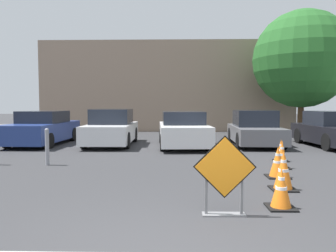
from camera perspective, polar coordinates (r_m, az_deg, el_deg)
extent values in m
plane|color=#333335|center=(13.39, 0.82, -3.63)|extent=(96.00, 96.00, 0.00)
cube|color=black|center=(5.10, 9.84, -7.02)|extent=(0.97, 0.02, 0.97)
cube|color=orange|center=(5.08, 9.87, -7.05)|extent=(0.91, 0.02, 0.91)
cube|color=slate|center=(5.33, 9.68, -14.94)|extent=(0.67, 0.20, 0.02)
cube|color=slate|center=(5.20, 6.68, -11.12)|extent=(0.04, 0.04, 0.77)
cube|color=slate|center=(5.27, 12.72, -10.97)|extent=(0.04, 0.04, 0.77)
cube|color=black|center=(5.89, 19.04, -13.25)|extent=(0.45, 0.45, 0.03)
cone|color=orange|center=(5.80, 19.11, -10.04)|extent=(0.34, 0.34, 0.65)
cylinder|color=white|center=(5.77, 19.14, -8.66)|extent=(0.11, 0.11, 0.06)
cylinder|color=white|center=(5.80, 19.11, -10.16)|extent=(0.19, 0.19, 0.06)
cube|color=black|center=(7.12, 19.38, -10.29)|extent=(0.49, 0.49, 0.03)
cone|color=orange|center=(7.03, 19.45, -7.18)|extent=(0.37, 0.37, 0.76)
cylinder|color=white|center=(7.00, 19.48, -5.84)|extent=(0.11, 0.11, 0.07)
cylinder|color=white|center=(7.04, 19.45, -7.30)|extent=(0.20, 0.20, 0.07)
cube|color=black|center=(8.25, 18.53, -8.36)|extent=(0.52, 0.52, 0.03)
cone|color=orange|center=(8.18, 18.58, -5.85)|extent=(0.38, 0.38, 0.70)
cylinder|color=white|center=(8.15, 18.60, -4.78)|extent=(0.12, 0.12, 0.06)
cylinder|color=white|center=(8.18, 18.58, -5.95)|extent=(0.21, 0.21, 0.06)
cube|color=black|center=(9.40, 19.21, -6.90)|extent=(0.41, 0.41, 0.03)
cone|color=orange|center=(9.34, 19.26, -4.63)|extent=(0.30, 0.30, 0.72)
cylinder|color=white|center=(9.31, 19.28, -3.67)|extent=(0.10, 0.10, 0.06)
cylinder|color=white|center=(9.34, 19.25, -4.72)|extent=(0.17, 0.17, 0.06)
cube|color=black|center=(10.57, 19.05, -5.73)|extent=(0.41, 0.41, 0.03)
cone|color=orange|center=(10.52, 19.09, -3.93)|extent=(0.31, 0.31, 0.64)
cylinder|color=white|center=(10.51, 19.10, -3.17)|extent=(0.10, 0.10, 0.06)
cylinder|color=white|center=(10.52, 19.08, -4.00)|extent=(0.17, 0.17, 0.06)
cylinder|color=black|center=(16.98, -26.94, -1.46)|extent=(0.22, 0.61, 0.60)
cube|color=navy|center=(15.21, -20.96, -0.90)|extent=(1.94, 4.51, 0.77)
cube|color=#1E232D|center=(15.27, -20.84, 1.51)|extent=(1.66, 2.09, 0.51)
cylinder|color=black|center=(13.63, -20.03, -2.42)|extent=(0.21, 0.62, 0.62)
cylinder|color=black|center=(14.37, -26.25, -2.27)|extent=(0.21, 0.62, 0.62)
cylinder|color=black|center=(16.20, -16.23, -1.40)|extent=(0.21, 0.62, 0.62)
cylinder|color=black|center=(16.83, -21.67, -1.33)|extent=(0.21, 0.62, 0.62)
cube|color=silver|center=(14.13, -9.80, -1.09)|extent=(1.85, 4.17, 0.72)
cube|color=#1E232D|center=(14.19, -9.76, 1.65)|extent=(1.61, 1.93, 0.62)
cylinder|color=black|center=(12.75, -7.19, -2.53)|extent=(0.21, 0.66, 0.66)
cylinder|color=black|center=(13.08, -14.41, -2.46)|extent=(0.21, 0.66, 0.66)
cylinder|color=black|center=(15.29, -5.85, -1.49)|extent=(0.21, 0.66, 0.66)
cylinder|color=black|center=(15.57, -11.93, -1.46)|extent=(0.21, 0.66, 0.66)
cube|color=white|center=(13.49, 2.65, -1.26)|extent=(2.15, 4.45, 0.74)
cube|color=#1E232D|center=(13.55, 2.62, 1.44)|extent=(1.78, 2.10, 0.52)
cylinder|color=black|center=(12.28, 7.20, -2.86)|extent=(0.24, 0.63, 0.62)
cylinder|color=black|center=(12.13, -0.91, -2.92)|extent=(0.24, 0.63, 0.62)
cylinder|color=black|center=(14.93, 5.53, -1.68)|extent=(0.24, 0.63, 0.62)
cylinder|color=black|center=(14.80, -1.12, -1.71)|extent=(0.24, 0.63, 0.62)
cube|color=slate|center=(14.32, 14.87, -1.30)|extent=(1.96, 4.12, 0.63)
cube|color=#1E232D|center=(14.38, 14.84, 1.32)|extent=(1.66, 1.92, 0.67)
cylinder|color=black|center=(13.31, 19.45, -2.49)|extent=(0.22, 0.65, 0.65)
cylinder|color=black|center=(12.95, 12.32, -2.53)|extent=(0.22, 0.65, 0.65)
cylinder|color=black|center=(15.74, 16.95, -1.51)|extent=(0.22, 0.65, 0.65)
cylinder|color=black|center=(15.44, 10.91, -1.52)|extent=(0.22, 0.65, 0.65)
cube|color=black|center=(14.95, 26.65, -1.22)|extent=(1.97, 4.17, 0.69)
cube|color=#1E232D|center=(15.00, 26.54, 1.23)|extent=(1.65, 1.95, 0.58)
cylinder|color=black|center=(13.47, 26.05, -2.55)|extent=(0.23, 0.67, 0.66)
cylinder|color=black|center=(16.46, 27.10, -1.51)|extent=(0.23, 0.67, 0.66)
cylinder|color=black|center=(15.76, 21.84, -1.58)|extent=(0.23, 0.67, 0.66)
cylinder|color=gray|center=(9.89, -20.30, -3.57)|extent=(0.11, 0.11, 1.00)
sphere|color=gray|center=(9.84, -20.36, -0.70)|extent=(0.12, 0.12, 0.12)
cube|color=gray|center=(23.28, -0.06, 6.64)|extent=(16.32, 5.00, 5.80)
cylinder|color=#513823|center=(19.24, 22.09, 1.63)|extent=(0.32, 0.32, 2.20)
sphere|color=#235B23|center=(19.39, 22.31, 10.70)|extent=(5.22, 5.22, 5.22)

